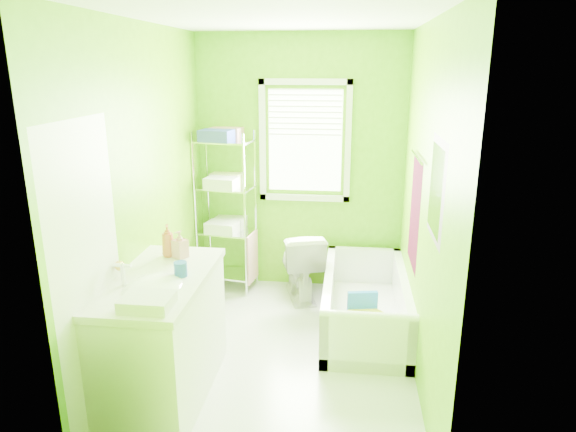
# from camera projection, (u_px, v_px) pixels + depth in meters

# --- Properties ---
(ground) EXTENTS (2.90, 2.90, 0.00)m
(ground) POSITION_uv_depth(u_px,v_px,m) (282.00, 354.00, 4.22)
(ground) COLOR silver
(ground) RESTS_ON ground
(room_envelope) EXTENTS (2.14, 2.94, 2.62)m
(room_envelope) POSITION_uv_depth(u_px,v_px,m) (281.00, 169.00, 3.79)
(room_envelope) COLOR #5DA808
(room_envelope) RESTS_ON ground
(window) EXTENTS (0.92, 0.05, 1.22)m
(window) POSITION_uv_depth(u_px,v_px,m) (305.00, 135.00, 5.12)
(window) COLOR white
(window) RESTS_ON ground
(door) EXTENTS (0.09, 0.80, 2.00)m
(door) POSITION_uv_depth(u_px,v_px,m) (90.00, 285.00, 3.11)
(door) COLOR white
(door) RESTS_ON ground
(right_wall_decor) EXTENTS (0.04, 1.48, 1.17)m
(right_wall_decor) POSITION_uv_depth(u_px,v_px,m) (422.00, 204.00, 3.71)
(right_wall_decor) COLOR #49081F
(right_wall_decor) RESTS_ON ground
(bathtub) EXTENTS (0.74, 1.58, 0.51)m
(bathtub) POSITION_uv_depth(u_px,v_px,m) (365.00, 310.00, 4.62)
(bathtub) COLOR white
(bathtub) RESTS_ON ground
(toilet) EXTENTS (0.58, 0.78, 0.72)m
(toilet) POSITION_uv_depth(u_px,v_px,m) (300.00, 263.00, 5.19)
(toilet) COLOR white
(toilet) RESTS_ON ground
(vanity) EXTENTS (0.62, 1.21, 1.16)m
(vanity) POSITION_uv_depth(u_px,v_px,m) (163.00, 334.00, 3.57)
(vanity) COLOR white
(vanity) RESTS_ON ground
(wire_shelf_unit) EXTENTS (0.61, 0.49, 1.69)m
(wire_shelf_unit) POSITION_uv_depth(u_px,v_px,m) (226.00, 193.00, 5.22)
(wire_shelf_unit) COLOR silver
(wire_shelf_unit) RESTS_ON ground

